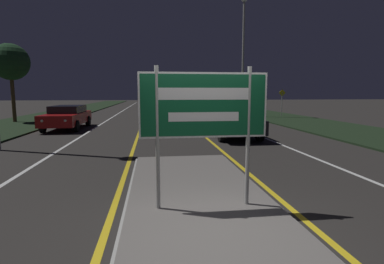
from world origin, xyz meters
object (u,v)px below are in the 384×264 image
at_px(car_receding_0, 233,120).
at_px(warning_sign, 282,100).
at_px(car_receding_1, 233,108).
at_px(car_approaching_0, 67,116).
at_px(streetlight_right_near, 244,37).
at_px(highway_sign, 204,111).

distance_m(car_receding_0, warning_sign, 13.19).
xyz_separation_m(car_receding_0, car_receding_1, (3.20, 11.66, 0.00)).
height_order(car_approaching_0, warning_sign, warning_sign).
bearing_deg(car_receding_0, streetlight_right_near, 70.90).
bearing_deg(car_approaching_0, warning_sign, 22.95).
xyz_separation_m(car_receding_0, warning_sign, (7.29, 10.97, 0.66)).
height_order(highway_sign, car_approaching_0, highway_sign).
height_order(highway_sign, warning_sign, highway_sign).
bearing_deg(car_receding_0, car_approaching_0, 153.20).
bearing_deg(car_receding_0, warning_sign, 56.38).
height_order(car_receding_0, car_approaching_0, car_receding_0).
bearing_deg(car_receding_1, warning_sign, -9.54).
relative_size(highway_sign, warning_sign, 1.06).
distance_m(car_approaching_0, warning_sign, 17.15).
relative_size(car_receding_0, car_receding_1, 1.07).
bearing_deg(car_approaching_0, streetlight_right_near, 27.80).
height_order(streetlight_right_near, car_receding_0, streetlight_right_near).
bearing_deg(car_receding_0, highway_sign, -108.29).
xyz_separation_m(streetlight_right_near, car_receding_0, (-3.71, -10.72, -5.74)).
bearing_deg(highway_sign, car_receding_0, 71.71).
distance_m(car_receding_1, car_approaching_0, 13.82).
xyz_separation_m(highway_sign, car_approaching_0, (-5.66, 12.84, -1.05)).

